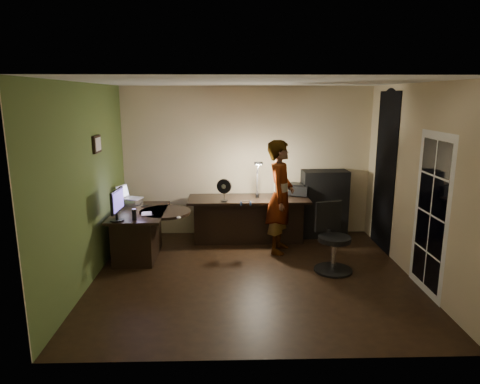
{
  "coord_description": "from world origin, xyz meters",
  "views": [
    {
      "loc": [
        -0.34,
        -5.72,
        2.52
      ],
      "look_at": [
        -0.15,
        1.05,
        1.0
      ],
      "focal_mm": 32.0,
      "sensor_mm": 36.0,
      "label": 1
    }
  ],
  "objects_px": {
    "desk_left": "(141,234)",
    "cabinet": "(324,204)",
    "desk_right": "(248,220)",
    "monitor": "(116,209)",
    "person": "(280,197)",
    "office_chair": "(335,239)"
  },
  "relations": [
    {
      "from": "desk_right",
      "to": "person",
      "type": "xyz_separation_m",
      "value": [
        0.49,
        -0.51,
        0.53
      ]
    },
    {
      "from": "desk_right",
      "to": "monitor",
      "type": "bearing_deg",
      "value": -148.82
    },
    {
      "from": "desk_left",
      "to": "cabinet",
      "type": "relative_size",
      "value": 1.07
    },
    {
      "from": "person",
      "to": "desk_right",
      "type": "bearing_deg",
      "value": 59.77
    },
    {
      "from": "office_chair",
      "to": "person",
      "type": "distance_m",
      "value": 1.19
    },
    {
      "from": "person",
      "to": "monitor",
      "type": "bearing_deg",
      "value": 122.1
    },
    {
      "from": "desk_right",
      "to": "cabinet",
      "type": "relative_size",
      "value": 1.72
    },
    {
      "from": "person",
      "to": "office_chair",
      "type": "bearing_deg",
      "value": -124.96
    },
    {
      "from": "desk_right",
      "to": "cabinet",
      "type": "height_order",
      "value": "cabinet"
    },
    {
      "from": "desk_right",
      "to": "office_chair",
      "type": "height_order",
      "value": "office_chair"
    },
    {
      "from": "desk_right",
      "to": "cabinet",
      "type": "distance_m",
      "value": 1.43
    },
    {
      "from": "cabinet",
      "to": "person",
      "type": "bearing_deg",
      "value": -141.2
    },
    {
      "from": "cabinet",
      "to": "person",
      "type": "distance_m",
      "value": 1.23
    },
    {
      "from": "cabinet",
      "to": "monitor",
      "type": "relative_size",
      "value": 2.39
    },
    {
      "from": "desk_right",
      "to": "office_chair",
      "type": "relative_size",
      "value": 2.1
    },
    {
      "from": "desk_right",
      "to": "monitor",
      "type": "height_order",
      "value": "monitor"
    },
    {
      "from": "desk_right",
      "to": "cabinet",
      "type": "bearing_deg",
      "value": 10.06
    },
    {
      "from": "desk_left",
      "to": "desk_right",
      "type": "relative_size",
      "value": 0.62
    },
    {
      "from": "desk_left",
      "to": "desk_right",
      "type": "xyz_separation_m",
      "value": [
        1.75,
        0.7,
        0.02
      ]
    },
    {
      "from": "desk_right",
      "to": "person",
      "type": "height_order",
      "value": "person"
    },
    {
      "from": "office_chair",
      "to": "person",
      "type": "xyz_separation_m",
      "value": [
        -0.7,
        0.86,
        0.42
      ]
    },
    {
      "from": "cabinet",
      "to": "person",
      "type": "height_order",
      "value": "person"
    }
  ]
}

